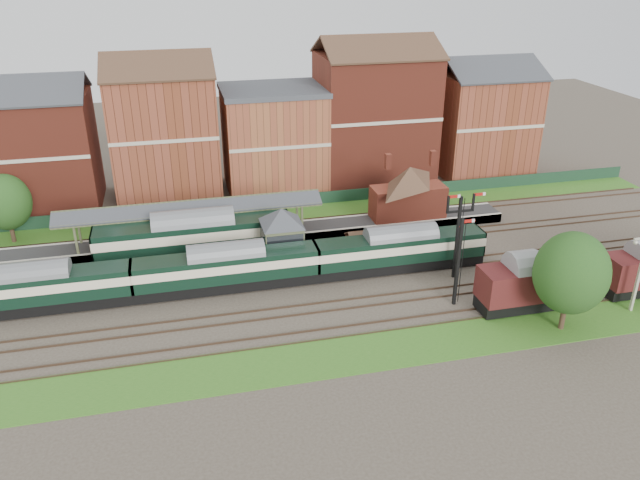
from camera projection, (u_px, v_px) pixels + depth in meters
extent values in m
plane|color=#473D33|center=(321.00, 279.00, 57.52)|extent=(160.00, 160.00, 0.00)
cube|color=#2D6619|center=(289.00, 213.00, 71.58)|extent=(90.00, 4.50, 0.06)
cube|color=#2D6619|center=(359.00, 353.00, 46.95)|extent=(90.00, 5.00, 0.06)
cube|color=#193823|center=(285.00, 201.00, 73.03)|extent=(90.00, 0.12, 1.50)
cube|color=#2D2D2D|center=(253.00, 236.00, 64.83)|extent=(55.00, 3.40, 1.00)
cube|color=#57684A|center=(283.00, 255.00, 59.23)|extent=(3.40, 3.20, 2.40)
cube|color=#4B5233|center=(282.00, 234.00, 58.29)|extent=(3.60, 3.40, 2.00)
pyramid|color=#383A3F|center=(282.00, 216.00, 57.53)|extent=(5.40, 5.40, 1.60)
cube|color=brown|center=(363.00, 248.00, 60.96)|extent=(3.00, 2.40, 2.20)
cube|color=#4C3323|center=(366.00, 237.00, 59.77)|extent=(3.20, 1.34, 0.79)
cube|color=#4C3323|center=(362.00, 231.00, 60.91)|extent=(3.20, 1.34, 0.79)
cube|color=maroon|center=(408.00, 202.00, 67.45)|extent=(8.00, 3.00, 3.50)
pyramid|color=#4C3323|center=(409.00, 177.00, 66.23)|extent=(8.10, 8.10, 2.20)
cube|color=maroon|center=(387.00, 174.00, 65.49)|extent=(0.60, 0.60, 1.60)
cube|color=maroon|center=(432.00, 171.00, 66.55)|extent=(0.60, 0.60, 1.60)
cube|color=#4B5233|center=(76.00, 238.00, 59.16)|extent=(0.22, 0.22, 3.40)
cube|color=#4B5233|center=(297.00, 208.00, 66.09)|extent=(0.22, 0.22, 3.40)
cube|color=#383A3F|center=(191.00, 208.00, 60.98)|extent=(26.00, 1.99, 0.90)
cube|color=#383A3F|center=(190.00, 201.00, 62.65)|extent=(26.00, 1.99, 0.90)
cube|color=#4B5233|center=(190.00, 201.00, 61.65)|extent=(26.00, 0.20, 0.20)
cube|color=black|center=(457.00, 238.00, 56.14)|extent=(0.25, 0.25, 8.00)
cube|color=black|center=(460.00, 211.00, 55.03)|extent=(2.60, 0.18, 0.18)
cube|color=#B2140F|center=(455.00, 197.00, 54.28)|extent=(1.10, 0.08, 0.25)
cube|color=#B2140F|center=(480.00, 194.00, 54.78)|extent=(1.10, 0.08, 0.25)
cube|color=black|center=(458.00, 262.00, 51.76)|extent=(0.25, 0.25, 8.00)
cube|color=#B2140F|center=(469.00, 221.00, 50.30)|extent=(1.10, 0.08, 0.25)
cube|color=beige|center=(639.00, 274.00, 50.97)|extent=(0.22, 0.22, 7.00)
cube|color=maroon|center=(31.00, 153.00, 70.84)|extent=(14.00, 10.00, 13.00)
cube|color=brown|center=(165.00, 136.00, 73.57)|extent=(12.00, 10.00, 15.00)
cube|color=#985431|center=(274.00, 141.00, 76.95)|extent=(12.00, 10.00, 12.00)
cube|color=maroon|center=(375.00, 119.00, 78.83)|extent=(14.00, 10.00, 16.00)
cube|color=brown|center=(482.00, 124.00, 82.63)|extent=(12.00, 10.00, 13.00)
cube|color=black|center=(34.00, 305.00, 52.04)|extent=(16.14, 2.26, 0.99)
cube|color=black|center=(30.00, 288.00, 51.33)|extent=(16.14, 2.51, 2.33)
cube|color=beige|center=(30.00, 285.00, 51.21)|extent=(16.16, 2.55, 0.81)
cube|color=slate|center=(27.00, 274.00, 50.78)|extent=(16.14, 2.51, 0.54)
cube|color=black|center=(228.00, 283.00, 55.44)|extent=(16.14, 2.26, 0.99)
cube|color=black|center=(227.00, 267.00, 54.73)|extent=(16.14, 2.51, 2.33)
cube|color=beige|center=(227.00, 264.00, 54.61)|extent=(16.16, 2.55, 0.81)
cube|color=slate|center=(226.00, 253.00, 54.18)|extent=(16.14, 2.51, 0.54)
cube|color=black|center=(399.00, 264.00, 58.84)|extent=(16.14, 2.26, 0.99)
cube|color=black|center=(400.00, 248.00, 58.13)|extent=(16.14, 2.51, 2.33)
cube|color=beige|center=(400.00, 245.00, 58.01)|extent=(16.16, 2.55, 0.81)
cube|color=slate|center=(401.00, 235.00, 57.58)|extent=(16.14, 2.51, 0.54)
cube|color=black|center=(196.00, 253.00, 60.61)|extent=(18.65, 2.61, 1.14)
cube|color=black|center=(194.00, 236.00, 59.79)|extent=(18.65, 2.90, 2.69)
cube|color=beige|center=(194.00, 233.00, 59.65)|extent=(18.67, 2.94, 0.93)
cube|color=slate|center=(193.00, 221.00, 59.15)|extent=(18.65, 2.90, 0.62)
cube|color=black|center=(517.00, 302.00, 52.43)|extent=(6.85, 2.52, 1.03)
cube|color=#461418|center=(520.00, 283.00, 51.63)|extent=(6.85, 2.97, 2.74)
cube|color=gray|center=(523.00, 266.00, 50.99)|extent=(6.85, 2.97, 0.50)
cube|color=black|center=(637.00, 286.00, 54.90)|extent=(6.51, 2.40, 0.98)
cylinder|color=#382619|center=(565.00, 308.00, 49.17)|extent=(0.44, 0.44, 3.90)
ellipsoid|color=#144619|center=(571.00, 273.00, 47.84)|extent=(5.74, 5.74, 6.60)
cylinder|color=#382619|center=(11.00, 227.00, 63.94)|extent=(0.44, 0.44, 3.43)
ellipsoid|color=#144619|center=(5.00, 202.00, 62.76)|extent=(5.03, 5.03, 5.79)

